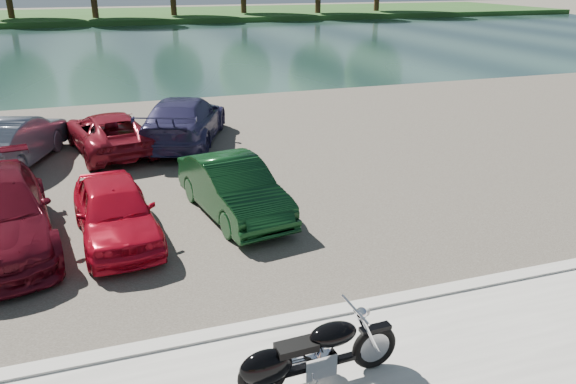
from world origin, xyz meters
The scene contains 10 objects.
kerb centered at (0.00, 2.00, 0.07)m, with size 60.00×0.30×0.14m, color #A19D97.
parking_lot centered at (0.00, 11.00, 0.02)m, with size 60.00×18.00×0.04m, color #403B34.
river centered at (0.00, 40.00, 0.00)m, with size 120.00×40.00×0.00m, color #1B3130.
far_bank centered at (0.00, 72.00, 0.30)m, with size 120.00×24.00×0.60m, color #204217.
motorcycle centered at (-1.36, 0.50, 0.56)m, with size 2.33×0.75×1.05m.
car_4 centered at (-3.53, 6.10, 0.69)m, with size 1.53×3.80×1.30m, color #B90C21.
car_5 centered at (-0.88, 6.60, 0.70)m, with size 1.40×4.00×1.32m, color #0E3316.
car_9 centered at (-6.10, 12.25, 0.78)m, with size 1.56×4.47×1.47m, color slate.
car_10 centered at (-3.41, 12.66, 0.67)m, with size 2.09×4.53×1.26m, color maroon.
car_11 centered at (-1.03, 12.94, 0.81)m, with size 2.16×5.30×1.54m, color #2E2B54.
Camera 1 is at (-3.54, -5.25, 5.31)m, focal length 35.00 mm.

